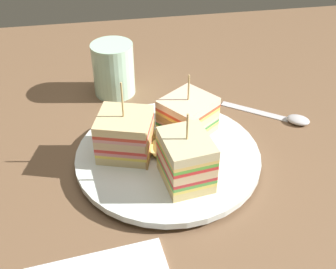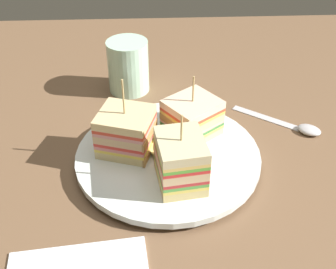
# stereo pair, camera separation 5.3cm
# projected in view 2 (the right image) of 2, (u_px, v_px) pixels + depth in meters

# --- Properties ---
(ground_plane) EXTENTS (1.25, 1.00, 0.02)m
(ground_plane) POSITION_uv_depth(u_px,v_px,m) (168.00, 167.00, 0.56)
(ground_plane) COLOR brown
(plate) EXTENTS (0.24, 0.24, 0.02)m
(plate) POSITION_uv_depth(u_px,v_px,m) (168.00, 157.00, 0.55)
(plate) COLOR silver
(plate) RESTS_ON ground_plane
(sandwich_wedge_0) EXTENTS (0.08, 0.08, 0.10)m
(sandwich_wedge_0) POSITION_uv_depth(u_px,v_px,m) (126.00, 132.00, 0.54)
(sandwich_wedge_0) COLOR beige
(sandwich_wedge_0) RESTS_ON plate
(sandwich_wedge_1) EXTENTS (0.06, 0.07, 0.10)m
(sandwich_wedge_1) POSITION_uv_depth(u_px,v_px,m) (181.00, 161.00, 0.49)
(sandwich_wedge_1) COLOR #E1C67F
(sandwich_wedge_1) RESTS_ON plate
(sandwich_wedge_2) EXTENTS (0.09, 0.09, 0.09)m
(sandwich_wedge_2) POSITION_uv_depth(u_px,v_px,m) (192.00, 117.00, 0.57)
(sandwich_wedge_2) COLOR #D9B986
(sandwich_wedge_2) RESTS_ON plate
(chip_pile) EXTENTS (0.07, 0.08, 0.02)m
(chip_pile) POSITION_uv_depth(u_px,v_px,m) (164.00, 144.00, 0.55)
(chip_pile) COLOR #D1B660
(chip_pile) RESTS_ON plate
(spoon) EXTENTS (0.12, 0.09, 0.01)m
(spoon) POSITION_uv_depth(u_px,v_px,m) (297.00, 126.00, 0.61)
(spoon) COLOR silver
(spoon) RESTS_ON ground_plane
(drinking_glass) EXTENTS (0.07, 0.07, 0.09)m
(drinking_glass) POSITION_uv_depth(u_px,v_px,m) (128.00, 70.00, 0.68)
(drinking_glass) COLOR silver
(drinking_glass) RESTS_ON ground_plane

